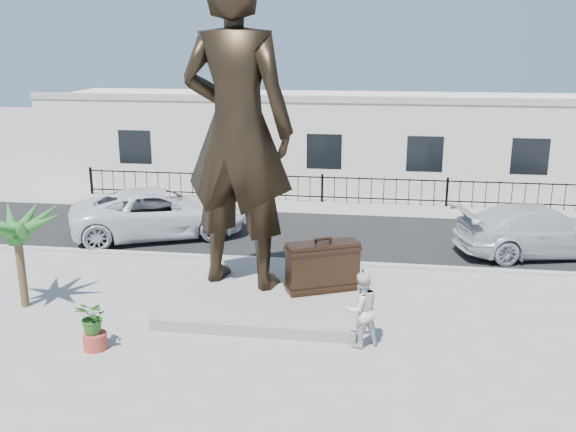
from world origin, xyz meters
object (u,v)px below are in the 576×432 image
(tourist, at_px, (361,309))
(statue, at_px, (237,130))
(suitcase, at_px, (323,267))
(car_white, at_px, (159,213))

(tourist, bearing_deg, statue, -69.99)
(statue, distance_m, tourist, 6.02)
(statue, distance_m, suitcase, 4.47)
(car_white, bearing_deg, statue, -162.97)
(suitcase, bearing_deg, statue, 147.27)
(tourist, distance_m, car_white, 11.07)
(statue, height_order, suitcase, statue)
(statue, bearing_deg, suitcase, -175.64)
(statue, xyz_separation_m, car_white, (-4.15, 4.93, -3.84))
(suitcase, bearing_deg, tourist, -90.88)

